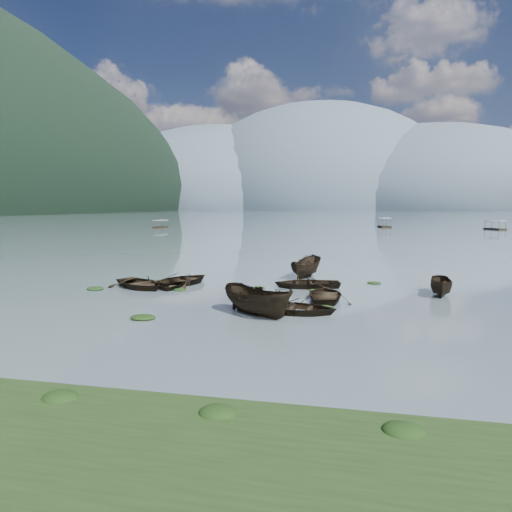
% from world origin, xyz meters
% --- Properties ---
extents(ground_plane, '(2400.00, 2400.00, 0.00)m').
position_xyz_m(ground_plane, '(0.00, 0.00, 0.00)').
color(ground_plane, slate).
extents(near_shore, '(60.00, 6.00, 0.50)m').
position_xyz_m(near_shore, '(0.00, -14.00, 0.00)').
color(near_shore, '#1D3113').
rests_on(near_shore, ground).
extents(haze_mtn_a, '(520.00, 520.00, 280.00)m').
position_xyz_m(haze_mtn_a, '(-260.00, 900.00, 0.00)').
color(haze_mtn_a, '#475666').
rests_on(haze_mtn_a, ground).
extents(haze_mtn_b, '(520.00, 520.00, 340.00)m').
position_xyz_m(haze_mtn_b, '(-60.00, 900.00, 0.00)').
color(haze_mtn_b, '#475666').
rests_on(haze_mtn_b, ground).
extents(haze_mtn_c, '(520.00, 520.00, 260.00)m').
position_xyz_m(haze_mtn_c, '(140.00, 900.00, 0.00)').
color(haze_mtn_c, '#475666').
rests_on(haze_mtn_c, ground).
extents(rowboat_0, '(3.88, 4.67, 0.83)m').
position_xyz_m(rowboat_0, '(-5.62, 7.56, 0.00)').
color(rowboat_0, black).
rests_on(rowboat_0, ground).
extents(rowboat_1, '(5.42, 6.14, 1.05)m').
position_xyz_m(rowboat_1, '(-5.14, 9.06, 0.00)').
color(rowboat_1, black).
rests_on(rowboat_1, ground).
extents(rowboat_2, '(5.19, 4.47, 1.94)m').
position_xyz_m(rowboat_2, '(2.60, 0.33, 0.00)').
color(rowboat_2, black).
rests_on(rowboat_2, ground).
extents(rowboat_3, '(3.55, 4.75, 0.94)m').
position_xyz_m(rowboat_3, '(5.98, 5.62, 0.00)').
color(rowboat_3, black).
rests_on(rowboat_3, ground).
extents(rowboat_4, '(4.93, 3.75, 0.96)m').
position_xyz_m(rowboat_4, '(4.55, 1.34, 0.00)').
color(rowboat_4, black).
rests_on(rowboat_4, ground).
extents(rowboat_5, '(1.94, 3.95, 1.46)m').
position_xyz_m(rowboat_5, '(13.58, 8.65, 0.00)').
color(rowboat_5, black).
rests_on(rowboat_5, ground).
extents(rowboat_6, '(6.15, 5.79, 1.04)m').
position_xyz_m(rowboat_6, '(-7.64, 6.90, 0.00)').
color(rowboat_6, black).
rests_on(rowboat_6, ground).
extents(rowboat_7, '(5.47, 4.40, 1.00)m').
position_xyz_m(rowboat_7, '(4.36, 9.69, 0.00)').
color(rowboat_7, black).
rests_on(rowboat_7, ground).
extents(rowboat_8, '(2.96, 5.26, 1.92)m').
position_xyz_m(rowboat_8, '(3.75, 14.75, 0.00)').
color(rowboat_8, black).
rests_on(rowboat_8, ground).
extents(weed_clump_0, '(1.26, 1.03, 0.28)m').
position_xyz_m(weed_clump_0, '(-10.50, 5.51, 0.00)').
color(weed_clump_0, black).
rests_on(weed_clump_0, ground).
extents(weed_clump_1, '(0.97, 0.77, 0.21)m').
position_xyz_m(weed_clump_1, '(-4.41, 6.50, 0.00)').
color(weed_clump_1, black).
rests_on(weed_clump_1, ground).
extents(weed_clump_2, '(1.37, 1.10, 0.30)m').
position_xyz_m(weed_clump_2, '(-3.25, -1.75, 0.00)').
color(weed_clump_2, black).
rests_on(weed_clump_2, ground).
extents(weed_clump_3, '(0.86, 0.72, 0.19)m').
position_xyz_m(weed_clump_3, '(5.06, 8.32, 0.00)').
color(weed_clump_3, black).
rests_on(weed_clump_3, ground).
extents(weed_clump_4, '(1.25, 0.99, 0.26)m').
position_xyz_m(weed_clump_4, '(6.07, 2.71, 0.00)').
color(weed_clump_4, black).
rests_on(weed_clump_4, ground).
extents(weed_clump_5, '(1.11, 0.89, 0.23)m').
position_xyz_m(weed_clump_5, '(-10.20, 10.46, 0.00)').
color(weed_clump_5, black).
rests_on(weed_clump_5, ground).
extents(weed_clump_6, '(1.00, 0.83, 0.21)m').
position_xyz_m(weed_clump_6, '(0.94, 8.51, 0.00)').
color(weed_clump_6, black).
rests_on(weed_clump_6, ground).
extents(weed_clump_7, '(1.08, 0.87, 0.24)m').
position_xyz_m(weed_clump_7, '(9.32, 12.36, 0.00)').
color(weed_clump_7, black).
rests_on(weed_clump_7, ground).
extents(pontoon_left, '(2.98, 5.62, 2.05)m').
position_xyz_m(pontoon_left, '(-46.01, 97.65, 0.00)').
color(pontoon_left, black).
rests_on(pontoon_left, ground).
extents(pontoon_centre, '(3.68, 7.11, 2.61)m').
position_xyz_m(pontoon_centre, '(16.53, 112.92, 0.00)').
color(pontoon_centre, black).
rests_on(pontoon_centre, ground).
extents(pontoon_right, '(4.61, 6.36, 2.25)m').
position_xyz_m(pontoon_right, '(43.83, 105.25, 0.00)').
color(pontoon_right, black).
rests_on(pontoon_right, ground).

